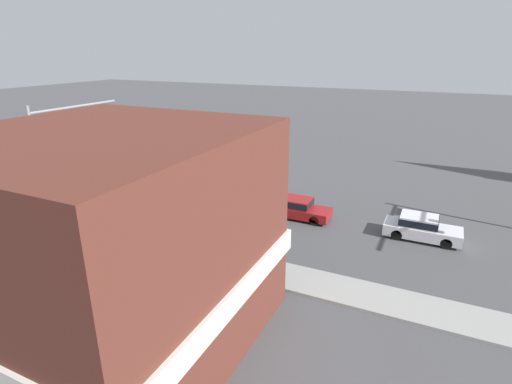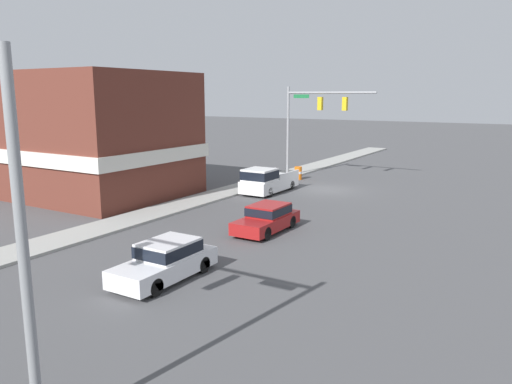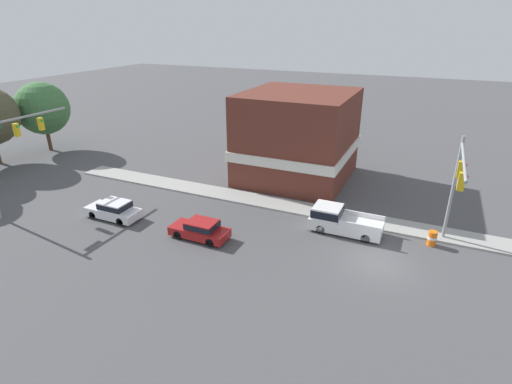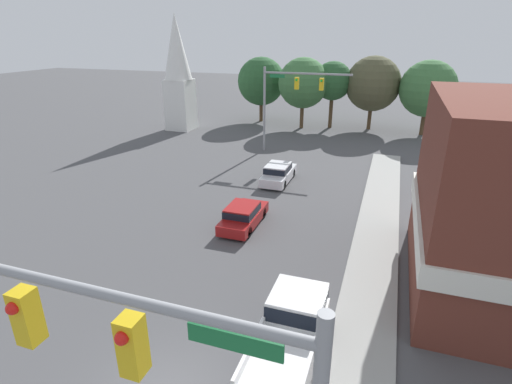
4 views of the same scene
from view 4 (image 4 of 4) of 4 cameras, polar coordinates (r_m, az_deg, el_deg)
far_signal_assembly at (r=37.57m, az=4.79°, el=14.08°), size 8.03×0.49×7.86m
car_lead at (r=23.57m, az=-1.85°, el=-3.30°), size 1.76×4.30×1.39m
car_second_ahead at (r=30.57m, az=3.22°, el=2.77°), size 1.78×4.46×1.48m
pickup_truck_parked at (r=15.02m, az=5.05°, el=-19.07°), size 2.07×5.27×1.86m
church_steeple at (r=48.12m, az=-11.09°, el=16.63°), size 3.16×3.16×12.79m
backdrop_tree_left_far at (r=52.05m, az=0.75°, el=15.52°), size 5.93×5.93×7.99m
backdrop_tree_left_mid at (r=48.35m, az=6.75°, el=15.19°), size 5.79×5.79×8.17m
backdrop_tree_center at (r=49.07m, az=10.92°, el=15.29°), size 4.44×4.44×7.72m
backdrop_tree_right_mid at (r=49.29m, az=16.38°, el=14.61°), size 6.21×6.21×8.37m
backdrop_tree_right_far at (r=48.33m, az=23.35°, el=13.39°), size 6.04×6.04×8.10m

